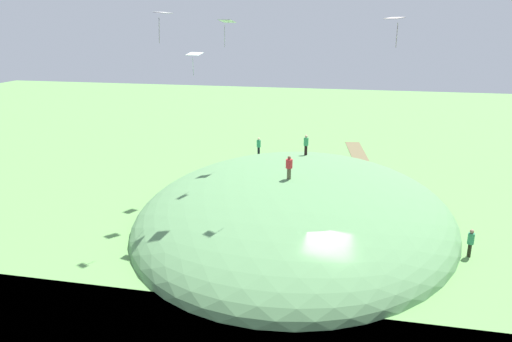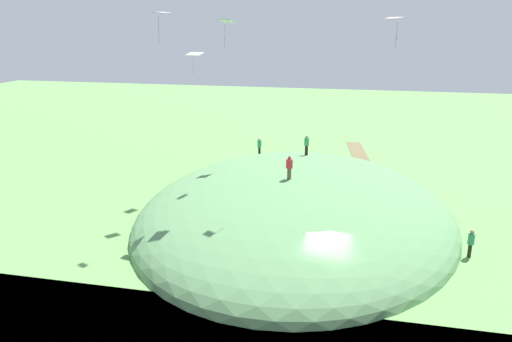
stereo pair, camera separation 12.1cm
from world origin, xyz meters
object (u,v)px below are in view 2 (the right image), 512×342
object	(u,v)px
kite_10	(227,22)
mooring_post	(209,285)
person_with_child	(259,144)
kite_7	(162,14)
person_on_hilltop	(471,240)
person_near_shore	(289,165)
kite_0	(394,20)
kite_4	(195,55)
person_watching_kites	(307,142)

from	to	relation	value
kite_10	mooring_post	bearing A→B (deg)	-172.91
person_with_child	kite_7	distance (m)	24.04
person_on_hilltop	person_near_shore	bearing A→B (deg)	51.54
person_with_child	kite_0	distance (m)	25.80
kite_7	kite_4	bearing A→B (deg)	5.16
person_on_hilltop	mooring_post	world-z (taller)	person_on_hilltop
person_near_shore	kite_0	distance (m)	13.95
kite_10	person_with_child	bearing A→B (deg)	4.13
person_near_shore	mooring_post	xyz separation A→B (m)	(-10.50, 2.61, -3.64)
person_on_hilltop	kite_10	size ratio (longest dim) A/B	1.12
person_near_shore	kite_7	size ratio (longest dim) A/B	1.14
person_on_hilltop	kite_4	world-z (taller)	kite_4
person_with_child	kite_4	world-z (taller)	kite_4
kite_4	person_on_hilltop	bearing A→B (deg)	-91.70
person_watching_kites	kite_10	size ratio (longest dim) A/B	1.10
person_watching_kites	person_on_hilltop	bearing A→B (deg)	104.10
person_on_hilltop	kite_7	size ratio (longest dim) A/B	1.24
kite_7	kite_10	size ratio (longest dim) A/B	0.90
person_on_hilltop	kite_0	size ratio (longest dim) A/B	1.35
person_on_hilltop	kite_0	distance (m)	14.74
kite_4	kite_0	bearing A→B (deg)	-116.44
person_on_hilltop	person_watching_kites	distance (m)	16.09
person_with_child	mooring_post	xyz separation A→B (m)	(-22.79, -2.07, -1.87)
kite_4	kite_7	distance (m)	6.50
mooring_post	person_near_shore	bearing A→B (deg)	-13.96
kite_4	kite_10	distance (m)	2.80
person_near_shore	person_with_child	size ratio (longest dim) A/B	0.94
kite_0	mooring_post	bearing A→B (deg)	104.04
person_with_child	kite_7	size ratio (longest dim) A/B	1.21
kite_7	mooring_post	bearing A→B (deg)	-124.78
mooring_post	kite_0	bearing A→B (deg)	-75.96
person_near_shore	kite_4	distance (m)	9.75
person_on_hilltop	kite_4	xyz separation A→B (m)	(0.51, 17.14, 10.52)
kite_10	kite_0	bearing A→B (deg)	-122.52
kite_10	kite_7	bearing A→B (deg)	167.04
person_near_shore	kite_10	bearing A→B (deg)	14.16
person_on_hilltop	person_watching_kites	xyz separation A→B (m)	(11.21, 11.22, 2.73)
kite_0	kite_7	distance (m)	10.87
person_watching_kites	kite_0	xyz separation A→B (m)	(-16.38, -5.49, 9.84)
person_near_shore	person_with_child	xyz separation A→B (m)	(12.30, 4.68, -1.77)
person_with_child	kite_7	xyz separation A→B (m)	(-21.08, 0.41, 11.56)
kite_7	mooring_post	xyz separation A→B (m)	(-1.72, -2.47, -13.43)
person_near_shore	kite_0	bearing A→B (deg)	105.08
person_on_hilltop	kite_4	distance (m)	20.12
person_watching_kites	kite_7	bearing A→B (deg)	41.32
kite_4	kite_7	bearing A→B (deg)	-174.84
kite_0	kite_10	world-z (taller)	kite_0
person_watching_kites	kite_10	xyz separation A→B (m)	(-10.39, 3.91, 9.71)
kite_0	person_with_child	bearing A→B (deg)	26.81
kite_4	kite_7	world-z (taller)	kite_7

